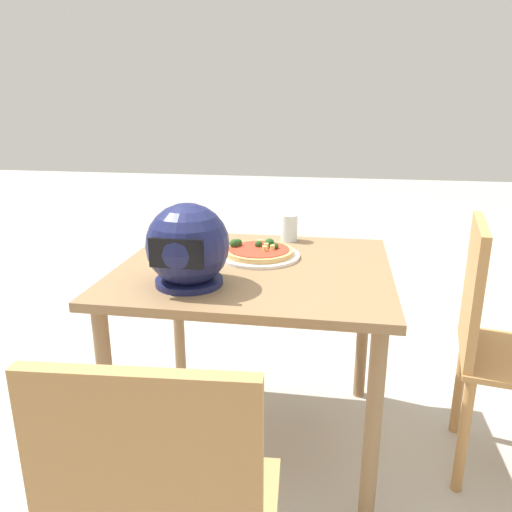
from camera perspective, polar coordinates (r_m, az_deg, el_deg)
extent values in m
plane|color=#B2ADA3|center=(2.13, -0.17, -19.67)|extent=(14.00, 14.00, 0.00)
cube|color=olive|center=(1.80, -0.19, -1.56)|extent=(0.95, 0.85, 0.03)
cylinder|color=olive|center=(2.25, 12.01, -7.72)|extent=(0.05, 0.05, 0.68)
cylinder|color=olive|center=(2.35, -8.79, -6.39)|extent=(0.05, 0.05, 0.68)
cylinder|color=olive|center=(1.62, 13.03, -18.67)|extent=(0.05, 0.05, 0.68)
cylinder|color=olive|center=(1.76, -16.38, -15.77)|extent=(0.05, 0.05, 0.68)
cylinder|color=white|center=(1.89, 0.18, 0.06)|extent=(0.31, 0.31, 0.01)
cylinder|color=tan|center=(1.88, 0.18, 0.50)|extent=(0.26, 0.26, 0.02)
cylinder|color=red|center=(1.88, 0.18, 0.81)|extent=(0.23, 0.23, 0.00)
sphere|color=#234C1E|center=(1.91, -2.45, 1.40)|extent=(0.04, 0.04, 0.04)
sphere|color=#234C1E|center=(1.91, 0.28, 1.34)|extent=(0.03, 0.03, 0.03)
sphere|color=#234C1E|center=(1.91, 1.53, 1.45)|extent=(0.04, 0.04, 0.04)
sphere|color=#234C1E|center=(1.92, -2.05, 1.49)|extent=(0.03, 0.03, 0.03)
sphere|color=#234C1E|center=(1.88, 2.17, 1.10)|extent=(0.03, 0.03, 0.03)
cylinder|color=#E0D172|center=(1.94, 0.46, 1.63)|extent=(0.02, 0.02, 0.02)
cylinder|color=#E0D172|center=(1.91, 1.26, 1.43)|extent=(0.02, 0.02, 0.02)
cylinder|color=#E0D172|center=(1.87, 1.86, 0.98)|extent=(0.02, 0.02, 0.02)
cylinder|color=#E0D172|center=(1.89, 1.17, 1.17)|extent=(0.02, 0.02, 0.02)
cylinder|color=#E0D172|center=(1.85, 0.99, 0.86)|extent=(0.02, 0.02, 0.02)
sphere|color=#191E4C|center=(1.59, -7.73, 1.27)|extent=(0.26, 0.26, 0.26)
cylinder|color=#191E4C|center=(1.63, -7.56, -2.84)|extent=(0.22, 0.22, 0.02)
cube|color=black|center=(1.48, -9.02, 0.30)|extent=(0.16, 0.02, 0.09)
cylinder|color=silver|center=(2.10, 3.77, 3.20)|extent=(0.07, 0.07, 0.11)
cube|color=#B7844C|center=(1.84, 23.34, -3.36)|extent=(0.09, 0.38, 0.45)
cylinder|color=#B7844C|center=(2.19, 22.01, -13.23)|extent=(0.04, 0.04, 0.43)
cylinder|color=#B7844C|center=(1.90, 22.40, -18.30)|extent=(0.04, 0.04, 0.43)
cube|color=#B7844C|center=(0.91, -12.31, -25.04)|extent=(0.38, 0.06, 0.45)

